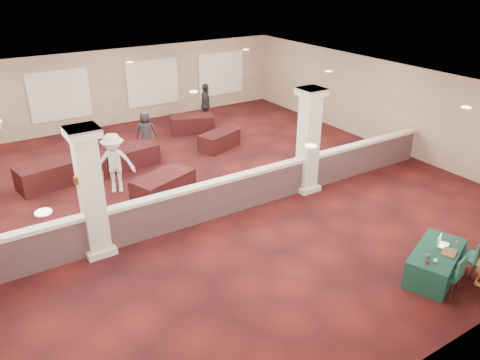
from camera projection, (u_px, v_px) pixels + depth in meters
ground at (198, 194)px, 14.32m from camera, size 16.00×16.00×0.00m
wall_back at (108, 88)px, 19.76m from camera, size 16.00×0.04×3.20m
wall_front at (426, 294)px, 7.52m from camera, size 16.00×0.04×3.20m
wall_right at (385, 105)px, 17.53m from camera, size 0.04×16.00×3.20m
ceiling at (193, 91)px, 12.97m from camera, size 16.00×16.00×0.02m
partition_wall at (222, 196)px, 12.93m from camera, size 15.60×0.28×1.10m
column_left at (91, 192)px, 10.78m from camera, size 0.72×0.72×3.20m
column_right at (308, 140)px, 13.94m from camera, size 0.72×0.72×3.20m
sconce_left at (76, 180)px, 10.49m from camera, size 0.12×0.12×0.18m
sconce_right at (101, 175)px, 10.76m from camera, size 0.12×0.12×0.18m
near_table at (435, 263)px, 10.46m from camera, size 1.95×1.46×0.67m
conf_chair_main at (476, 255)px, 10.32m from camera, size 0.50×0.50×0.97m
conf_chair_side at (454, 272)px, 9.82m from camera, size 0.55×0.55×0.92m
far_table_front_left at (49, 175)px, 14.67m from camera, size 2.02×1.26×0.76m
far_table_front_center at (164, 187)px, 13.91m from camera, size 2.08×1.53×0.76m
far_table_front_right at (219, 140)px, 17.69m from camera, size 1.77×1.30×0.65m
far_table_back_left at (80, 167)px, 15.33m from camera, size 1.92×1.41×0.70m
far_table_back_center at (133, 156)px, 16.21m from camera, size 1.78×1.05×0.69m
far_table_back_right at (192, 124)px, 19.39m from camera, size 1.96×1.46×0.71m
attendee_b at (114, 163)px, 14.12m from camera, size 1.32×0.96×1.88m
attendee_c at (206, 105)px, 20.00m from camera, size 1.00×1.17×1.82m
attendee_d at (146, 132)px, 17.16m from camera, size 0.89×0.73×1.58m
laptop_base at (443, 245)px, 10.49m from camera, size 0.36×0.31×0.02m
laptop_screen at (439, 240)px, 10.50m from camera, size 0.29×0.12×0.20m
screen_glow at (439, 240)px, 10.50m from camera, size 0.26×0.11×0.18m
knitting at (449, 252)px, 10.22m from camera, size 0.44×0.39×0.03m
yarn_cream at (436, 261)px, 9.87m from camera, size 0.10×0.10×0.10m
yarn_red at (427, 262)px, 9.85m from camera, size 0.09×0.09×0.09m
yarn_grey at (427, 256)px, 10.05m from camera, size 0.10×0.10×0.10m
scissors at (457, 242)px, 10.62m from camera, size 0.11×0.07×0.01m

